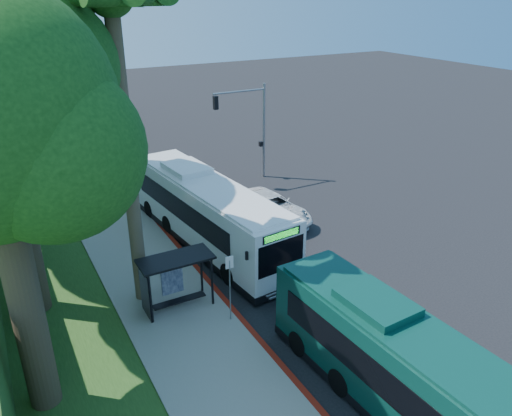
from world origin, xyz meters
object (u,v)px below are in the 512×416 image
bus_shelter (170,273)px  pickup (270,208)px  white_bus (206,211)px  teal_bus (414,377)px

bus_shelter → pickup: (8.48, 5.80, -0.98)m
white_bus → pickup: (4.54, 0.75, -1.12)m
white_bus → pickup: 4.73m
white_bus → teal_bus: white_bus is taller
bus_shelter → pickup: bus_shelter is taller
teal_bus → pickup: teal_bus is taller
bus_shelter → white_bus: white_bus is taller
white_bus → bus_shelter: bearing=-133.6°
white_bus → teal_bus: bearing=-92.9°
bus_shelter → white_bus: size_ratio=0.24×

